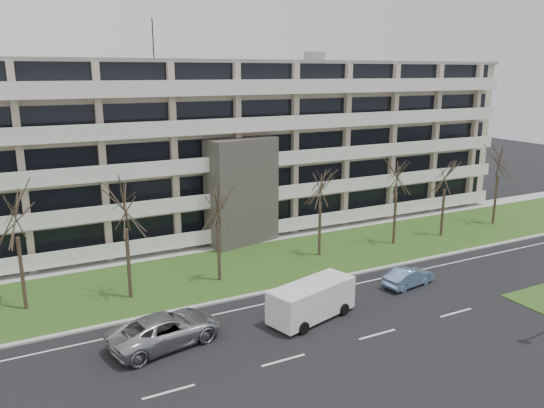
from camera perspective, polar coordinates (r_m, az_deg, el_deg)
ground at (r=31.17m, az=11.27°, el=-13.59°), size 160.00×160.00×0.00m
grass_verge at (r=41.16m, az=-0.05°, el=-6.25°), size 90.00×10.00×0.06m
curb at (r=37.08m, az=3.53°, el=-8.58°), size 90.00×0.35×0.12m
sidewalk at (r=45.84m, az=-3.20°, el=-4.10°), size 90.00×2.00×0.08m
lane_edge_line at (r=35.93m, az=4.76°, el=-9.47°), size 90.00×0.12×0.01m
apartment_building at (r=50.32m, az=-6.52°, el=6.32°), size 60.50×15.10×18.75m
silver_pickup at (r=29.80m, az=-11.38°, el=-13.11°), size 6.58×3.96×1.71m
blue_sedan at (r=37.81m, az=14.45°, el=-7.61°), size 4.08×1.97×1.29m
white_van at (r=31.99m, az=4.38°, el=-9.99°), size 5.96×3.51×2.18m
tree_1 at (r=34.77m, az=-26.01°, el=-0.38°), size 4.18×4.18×8.36m
tree_2 at (r=34.18m, az=-15.62°, el=0.37°), size 4.20×4.20×8.40m
tree_3 at (r=36.17m, az=-5.87°, el=0.06°), size 3.61×3.61×7.22m
tree_4 at (r=41.17m, az=5.27°, el=2.46°), size 3.91×3.91×7.82m
tree_5 at (r=45.06m, az=13.35°, el=3.40°), size 4.03×4.03×8.07m
tree_6 at (r=48.59m, az=18.21°, el=3.43°), size 3.82×3.82×7.64m
tree_7 at (r=54.23m, az=23.31°, el=4.82°), size 4.29×4.29×8.57m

